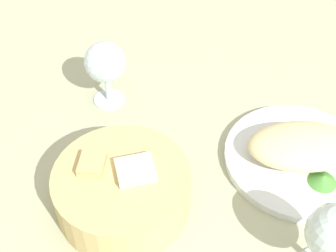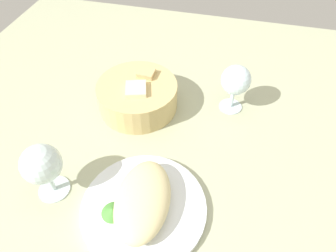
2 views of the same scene
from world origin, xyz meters
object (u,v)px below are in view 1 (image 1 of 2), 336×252
object	(u,v)px
plate	(299,158)
wine_glass_far	(336,236)
bread_basket	(123,189)
wine_glass_near	(105,64)

from	to	relation	value
plate	wine_glass_far	xyz separation A→B (cm)	(-0.14, 18.96, 7.73)
plate	bread_basket	xyz separation A→B (cm)	(27.35, 9.74, 2.96)
plate	wine_glass_near	bearing A→B (deg)	-21.99
plate	wine_glass_near	distance (cm)	36.19
plate	wine_glass_near	xyz separation A→B (cm)	(32.80, -13.25, 7.63)
bread_basket	wine_glass_near	bearing A→B (deg)	-76.66
bread_basket	wine_glass_far	size ratio (longest dim) A/B	1.55
plate	wine_glass_far	bearing A→B (deg)	90.43
wine_glass_near	wine_glass_far	bearing A→B (deg)	135.65
wine_glass_near	bread_basket	bearing A→B (deg)	103.34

